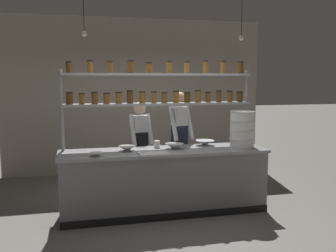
{
  "coord_description": "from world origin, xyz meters",
  "views": [
    {
      "loc": [
        -1.19,
        -5.19,
        1.94
      ],
      "look_at": [
        0.11,
        0.2,
        1.24
      ],
      "focal_mm": 40.0,
      "sensor_mm": 36.0,
      "label": 1
    }
  ],
  "objects_px": {
    "spice_shelf_unit": "(159,92)",
    "chef_left": "(140,143)",
    "prep_bowl_near_left": "(127,149)",
    "container_stack": "(242,129)",
    "serving_cup_front": "(157,144)",
    "prep_bowl_center_front": "(174,146)",
    "prep_bowl_near_right": "(205,143)",
    "prep_bowl_center_back": "(97,155)",
    "cutting_board": "(153,154)",
    "chef_center": "(180,137)"
  },
  "relations": [
    {
      "from": "spice_shelf_unit",
      "to": "prep_bowl_near_left",
      "type": "distance_m",
      "value": 0.99
    },
    {
      "from": "chef_left",
      "to": "serving_cup_front",
      "type": "distance_m",
      "value": 0.6
    },
    {
      "from": "chef_center",
      "to": "serving_cup_front",
      "type": "height_order",
      "value": "chef_center"
    },
    {
      "from": "prep_bowl_center_back",
      "to": "prep_bowl_near_left",
      "type": "bearing_deg",
      "value": 32.17
    },
    {
      "from": "chef_center",
      "to": "prep_bowl_center_back",
      "type": "bearing_deg",
      "value": -163.99
    },
    {
      "from": "container_stack",
      "to": "cutting_board",
      "type": "height_order",
      "value": "container_stack"
    },
    {
      "from": "chef_center",
      "to": "serving_cup_front",
      "type": "relative_size",
      "value": 16.43
    },
    {
      "from": "prep_bowl_near_left",
      "to": "chef_left",
      "type": "bearing_deg",
      "value": 67.16
    },
    {
      "from": "spice_shelf_unit",
      "to": "chef_center",
      "type": "distance_m",
      "value": 0.86
    },
    {
      "from": "chef_left",
      "to": "prep_bowl_near_left",
      "type": "xyz_separation_m",
      "value": [
        -0.31,
        -0.73,
        0.06
      ]
    },
    {
      "from": "prep_bowl_near_left",
      "to": "prep_bowl_near_right",
      "type": "bearing_deg",
      "value": 8.0
    },
    {
      "from": "spice_shelf_unit",
      "to": "prep_bowl_center_front",
      "type": "height_order",
      "value": "spice_shelf_unit"
    },
    {
      "from": "prep_bowl_near_right",
      "to": "prep_bowl_center_back",
      "type": "bearing_deg",
      "value": -164.91
    },
    {
      "from": "prep_bowl_center_front",
      "to": "prep_bowl_center_back",
      "type": "bearing_deg",
      "value": -166.29
    },
    {
      "from": "prep_bowl_center_back",
      "to": "prep_bowl_near_right",
      "type": "bearing_deg",
      "value": 15.09
    },
    {
      "from": "chef_center",
      "to": "cutting_board",
      "type": "bearing_deg",
      "value": -139.5
    },
    {
      "from": "cutting_board",
      "to": "chef_left",
      "type": "bearing_deg",
      "value": 90.48
    },
    {
      "from": "chef_center",
      "to": "container_stack",
      "type": "bearing_deg",
      "value": -54.24
    },
    {
      "from": "prep_bowl_near_left",
      "to": "serving_cup_front",
      "type": "xyz_separation_m",
      "value": [
        0.47,
        0.15,
        0.02
      ]
    },
    {
      "from": "container_stack",
      "to": "serving_cup_front",
      "type": "distance_m",
      "value": 1.29
    },
    {
      "from": "prep_bowl_center_front",
      "to": "prep_bowl_near_right",
      "type": "relative_size",
      "value": 0.96
    },
    {
      "from": "spice_shelf_unit",
      "to": "prep_bowl_center_back",
      "type": "relative_size",
      "value": 15.87
    },
    {
      "from": "container_stack",
      "to": "serving_cup_front",
      "type": "height_order",
      "value": "container_stack"
    },
    {
      "from": "prep_bowl_near_left",
      "to": "prep_bowl_near_right",
      "type": "relative_size",
      "value": 0.88
    },
    {
      "from": "chef_left",
      "to": "prep_bowl_near_left",
      "type": "bearing_deg",
      "value": -124.07
    },
    {
      "from": "container_stack",
      "to": "prep_bowl_center_back",
      "type": "xyz_separation_m",
      "value": [
        -2.14,
        -0.14,
        -0.25
      ]
    },
    {
      "from": "spice_shelf_unit",
      "to": "prep_bowl_near_left",
      "type": "relative_size",
      "value": 11.22
    },
    {
      "from": "prep_bowl_near_left",
      "to": "prep_bowl_center_front",
      "type": "relative_size",
      "value": 0.91
    },
    {
      "from": "container_stack",
      "to": "prep_bowl_near_right",
      "type": "bearing_deg",
      "value": 147.21
    },
    {
      "from": "prep_bowl_center_front",
      "to": "prep_bowl_near_right",
      "type": "distance_m",
      "value": 0.56
    },
    {
      "from": "chef_center",
      "to": "spice_shelf_unit",
      "type": "bearing_deg",
      "value": -162.79
    },
    {
      "from": "prep_bowl_center_front",
      "to": "prep_bowl_near_right",
      "type": "bearing_deg",
      "value": 18.01
    },
    {
      "from": "chef_center",
      "to": "container_stack",
      "type": "xyz_separation_m",
      "value": [
        0.79,
        -0.65,
        0.19
      ]
    },
    {
      "from": "chef_center",
      "to": "container_stack",
      "type": "relative_size",
      "value": 3.15
    },
    {
      "from": "chef_left",
      "to": "prep_bowl_near_right",
      "type": "bearing_deg",
      "value": -42.22
    },
    {
      "from": "prep_bowl_center_front",
      "to": "chef_center",
      "type": "bearing_deg",
      "value": 67.1
    },
    {
      "from": "chef_center",
      "to": "container_stack",
      "type": "height_order",
      "value": "chef_center"
    },
    {
      "from": "chef_center",
      "to": "prep_bowl_center_front",
      "type": "height_order",
      "value": "chef_center"
    },
    {
      "from": "container_stack",
      "to": "prep_bowl_center_front",
      "type": "height_order",
      "value": "container_stack"
    },
    {
      "from": "spice_shelf_unit",
      "to": "cutting_board",
      "type": "bearing_deg",
      "value": -109.36
    },
    {
      "from": "prep_bowl_near_left",
      "to": "prep_bowl_center_back",
      "type": "relative_size",
      "value": 1.41
    },
    {
      "from": "cutting_board",
      "to": "prep_bowl_center_back",
      "type": "height_order",
      "value": "prep_bowl_center_back"
    },
    {
      "from": "prep_bowl_center_back",
      "to": "container_stack",
      "type": "bearing_deg",
      "value": 3.81
    },
    {
      "from": "cutting_board",
      "to": "prep_bowl_near_left",
      "type": "relative_size",
      "value": 1.56
    },
    {
      "from": "cutting_board",
      "to": "serving_cup_front",
      "type": "distance_m",
      "value": 0.51
    },
    {
      "from": "spice_shelf_unit",
      "to": "chef_left",
      "type": "distance_m",
      "value": 0.98
    },
    {
      "from": "prep_bowl_near_left",
      "to": "container_stack",
      "type": "bearing_deg",
      "value": -4.51
    },
    {
      "from": "cutting_board",
      "to": "prep_bowl_near_left",
      "type": "distance_m",
      "value": 0.46
    },
    {
      "from": "prep_bowl_near_left",
      "to": "prep_bowl_center_front",
      "type": "bearing_deg",
      "value": 0.04
    },
    {
      "from": "prep_bowl_near_right",
      "to": "serving_cup_front",
      "type": "bearing_deg",
      "value": -178.17
    }
  ]
}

